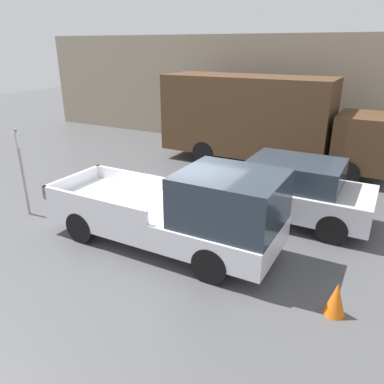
{
  "coord_description": "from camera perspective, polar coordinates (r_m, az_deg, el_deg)",
  "views": [
    {
      "loc": [
        4.22,
        -7.19,
        4.5
      ],
      "look_at": [
        0.01,
        0.53,
        1.02
      ],
      "focal_mm": 35.0,
      "sensor_mm": 36.0,
      "label": 1
    }
  ],
  "objects": [
    {
      "name": "traffic_cone",
      "position": [
        7.31,
        21.09,
        -14.94
      ],
      "size": [
        0.37,
        0.37,
        0.65
      ],
      "color": "orange",
      "rests_on": "ground"
    },
    {
      "name": "pickup_truck",
      "position": [
        8.53,
        -1.34,
        -2.96
      ],
      "size": [
        5.61,
        2.02,
        2.04
      ],
      "color": "silver",
      "rests_on": "ground"
    },
    {
      "name": "building_wall",
      "position": [
        17.48,
        14.93,
        14.23
      ],
      "size": [
        28.0,
        0.15,
        4.94
      ],
      "color": "gray",
      "rests_on": "ground"
    },
    {
      "name": "delivery_truck",
      "position": [
        14.94,
        10.66,
        10.86
      ],
      "size": [
        8.54,
        2.36,
        3.4
      ],
      "color": "#4C331E",
      "rests_on": "ground"
    },
    {
      "name": "parking_sign",
      "position": [
        11.17,
        -24.53,
        3.38
      ],
      "size": [
        0.3,
        0.07,
        2.45
      ],
      "color": "gray",
      "rests_on": "ground"
    },
    {
      "name": "ground_plane",
      "position": [
        9.47,
        -1.6,
        -6.78
      ],
      "size": [
        60.0,
        60.0,
        0.0
      ],
      "primitive_type": "plane",
      "color": "#4C4C4F"
    },
    {
      "name": "car",
      "position": [
        10.43,
        14.78,
        0.4
      ],
      "size": [
        4.28,
        1.99,
        1.68
      ],
      "color": "silver",
      "rests_on": "ground"
    }
  ]
}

